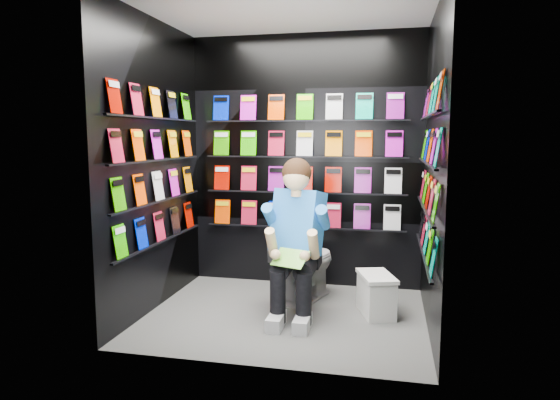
# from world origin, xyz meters

# --- Properties ---
(floor) EXTENTS (2.40, 2.40, 0.00)m
(floor) POSITION_xyz_m (0.00, 0.00, 0.00)
(floor) COLOR #5C5C59
(floor) RESTS_ON ground
(ceiling) EXTENTS (2.40, 2.40, 0.00)m
(ceiling) POSITION_xyz_m (0.00, 0.00, 2.60)
(ceiling) COLOR white
(ceiling) RESTS_ON floor
(wall_back) EXTENTS (2.40, 0.04, 2.60)m
(wall_back) POSITION_xyz_m (0.00, 1.00, 1.30)
(wall_back) COLOR black
(wall_back) RESTS_ON floor
(wall_front) EXTENTS (2.40, 0.04, 2.60)m
(wall_front) POSITION_xyz_m (0.00, -1.00, 1.30)
(wall_front) COLOR black
(wall_front) RESTS_ON floor
(wall_left) EXTENTS (0.04, 2.00, 2.60)m
(wall_left) POSITION_xyz_m (-1.20, 0.00, 1.30)
(wall_left) COLOR black
(wall_left) RESTS_ON floor
(wall_right) EXTENTS (0.04, 2.00, 2.60)m
(wall_right) POSITION_xyz_m (1.20, 0.00, 1.30)
(wall_right) COLOR black
(wall_right) RESTS_ON floor
(comics_back) EXTENTS (2.10, 0.06, 1.37)m
(comics_back) POSITION_xyz_m (0.00, 0.97, 1.31)
(comics_back) COLOR #BC1737
(comics_back) RESTS_ON wall_back
(comics_left) EXTENTS (0.06, 1.70, 1.37)m
(comics_left) POSITION_xyz_m (-1.17, 0.00, 1.31)
(comics_left) COLOR #BC1737
(comics_left) RESTS_ON wall_left
(comics_right) EXTENTS (0.06, 1.70, 1.37)m
(comics_right) POSITION_xyz_m (1.17, 0.00, 1.31)
(comics_right) COLOR #BC1737
(comics_right) RESTS_ON wall_right
(toilet) EXTENTS (0.65, 0.85, 0.73)m
(toilet) POSITION_xyz_m (0.09, 0.48, 0.37)
(toilet) COLOR white
(toilet) RESTS_ON floor
(longbox) EXTENTS (0.36, 0.49, 0.33)m
(longbox) POSITION_xyz_m (0.78, 0.20, 0.16)
(longbox) COLOR silver
(longbox) RESTS_ON floor
(longbox_lid) EXTENTS (0.39, 0.52, 0.03)m
(longbox_lid) POSITION_xyz_m (0.78, 0.20, 0.34)
(longbox_lid) COLOR silver
(longbox_lid) RESTS_ON longbox
(reader) EXTENTS (0.82, 0.97, 1.53)m
(reader) POSITION_xyz_m (0.09, 0.10, 0.80)
(reader) COLOR blue
(reader) RESTS_ON toilet
(held_comic) EXTENTS (0.32, 0.25, 0.12)m
(held_comic) POSITION_xyz_m (0.09, -0.25, 0.58)
(held_comic) COLOR green
(held_comic) RESTS_ON reader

